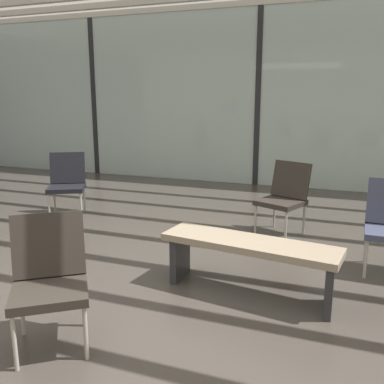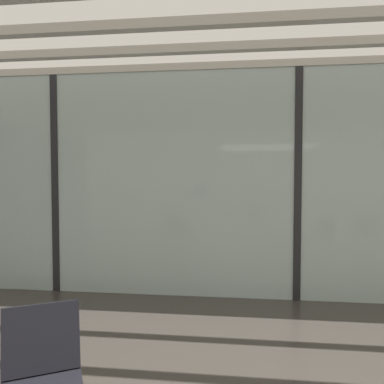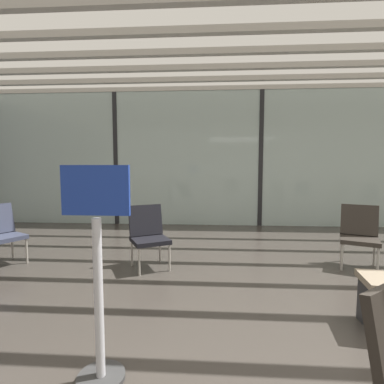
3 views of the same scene
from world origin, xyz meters
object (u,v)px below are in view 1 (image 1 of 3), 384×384
Objects in this scene: waiting_bench at (249,253)px; lounge_chair_1 at (49,273)px; lounge_chair_7 at (67,180)px; parked_airplane at (304,87)px; lounge_chair_2 at (285,194)px.

lounge_chair_1 is at bearing -125.21° from waiting_bench.
lounge_chair_1 and lounge_chair_7 have the same top height.
lounge_chair_1 is 1.00× the size of lounge_chair_7.
lounge_chair_1 is at bearing -93.47° from parked_airplane.
parked_airplane reaches higher than lounge_chair_7.
waiting_bench is (0.51, -8.61, -1.52)m from parked_airplane.
lounge_chair_7 is at bearing -153.00° from lounge_chair_2.
lounge_chair_7 is 3.34m from waiting_bench.
lounge_chair_7 is 0.56× the size of waiting_bench.
lounge_chair_1 reaches higher than waiting_bench.
lounge_chair_2 is at bearing 96.71° from waiting_bench.
lounge_chair_2 is at bearing -24.29° from lounge_chair_7.
waiting_bench is at bearing -55.84° from lounge_chair_7.
lounge_chair_1 is at bearing -83.90° from lounge_chair_7.
parked_airplane is at bearing 42.46° from lounge_chair_7.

